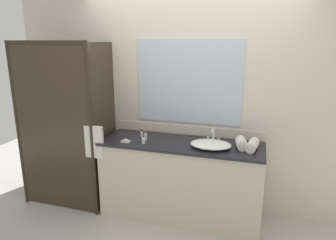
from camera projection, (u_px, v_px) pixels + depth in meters
The scene contains 12 objects.
ground_plane at pixel (180, 215), 3.56m from camera, with size 8.00×8.00×0.00m, color #B7B2A8.
wall_back_with_mirror at pixel (189, 101), 3.55m from camera, with size 4.40×0.06×2.60m.
vanity_cabinet at pixel (181, 180), 3.46m from camera, with size 1.80×0.58×0.90m.
shower_enclosure at pixel (71, 128), 3.48m from camera, with size 1.20×0.59×2.00m.
sink_basin at pixel (211, 144), 3.18m from camera, with size 0.43×0.32×0.07m, color white.
faucet at pixel (213, 138), 3.33m from camera, with size 0.17×0.15×0.17m.
soap_dish at pixel (126, 141), 3.36m from camera, with size 0.10×0.07×0.04m.
amenity_bottle_body_wash at pixel (142, 134), 3.53m from camera, with size 0.03×0.03×0.09m.
amenity_bottle_conditioner at pixel (146, 137), 3.40m from camera, with size 0.03×0.03×0.09m.
amenity_bottle_lotion at pixel (143, 140), 3.30m from camera, with size 0.03×0.03×0.09m.
rolled_towel_near_edge at pixel (252, 145), 3.10m from camera, with size 0.10×0.10×0.26m, color silver.
rolled_towel_middle at pixel (242, 143), 3.15m from camera, with size 0.11×0.11×0.21m, color silver.
Camera 1 is at (0.78, -3.06, 2.00)m, focal length 32.23 mm.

